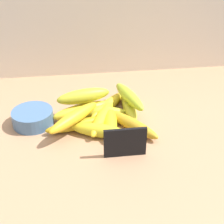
{
  "coord_description": "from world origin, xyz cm",
  "views": [
    {
      "loc": [
        -14.2,
        -78.17,
        58.8
      ],
      "look_at": [
        -3.81,
        1.36,
        8.0
      ],
      "focal_mm": 52.94,
      "sensor_mm": 36.0,
      "label": 1
    }
  ],
  "objects_px": {
    "banana_9": "(129,96)",
    "banana_11": "(74,117)",
    "banana_1": "(102,118)",
    "banana_0": "(83,110)",
    "banana_2": "(108,105)",
    "banana_4": "(78,125)",
    "banana_7": "(110,124)",
    "banana_3": "(99,131)",
    "banana_8": "(94,112)",
    "fruit_bowl": "(33,117)",
    "banana_5": "(129,106)",
    "banana_6": "(132,124)",
    "banana_10": "(83,96)",
    "chalkboard_sign": "(125,143)"
  },
  "relations": [
    {
      "from": "chalkboard_sign",
      "to": "fruit_bowl",
      "type": "bearing_deg",
      "value": 143.99
    },
    {
      "from": "banana_0",
      "to": "banana_6",
      "type": "height_order",
      "value": "banana_0"
    },
    {
      "from": "banana_9",
      "to": "banana_11",
      "type": "bearing_deg",
      "value": -153.82
    },
    {
      "from": "banana_8",
      "to": "banana_11",
      "type": "relative_size",
      "value": 1.02
    },
    {
      "from": "banana_4",
      "to": "banana_5",
      "type": "xyz_separation_m",
      "value": [
        0.16,
        0.08,
        0.0
      ]
    },
    {
      "from": "banana_7",
      "to": "banana_11",
      "type": "xyz_separation_m",
      "value": [
        -0.1,
        0.01,
        0.03
      ]
    },
    {
      "from": "banana_10",
      "to": "banana_7",
      "type": "bearing_deg",
      "value": -53.3
    },
    {
      "from": "banana_6",
      "to": "banana_10",
      "type": "xyz_separation_m",
      "value": [
        -0.13,
        0.1,
        0.05
      ]
    },
    {
      "from": "banana_8",
      "to": "banana_11",
      "type": "bearing_deg",
      "value": -132.65
    },
    {
      "from": "banana_9",
      "to": "banana_10",
      "type": "distance_m",
      "value": 0.14
    },
    {
      "from": "banana_0",
      "to": "banana_5",
      "type": "height_order",
      "value": "banana_0"
    },
    {
      "from": "banana_4",
      "to": "banana_11",
      "type": "xyz_separation_m",
      "value": [
        -0.01,
        -0.01,
        0.03
      ]
    },
    {
      "from": "banana_7",
      "to": "banana_9",
      "type": "distance_m",
      "value": 0.12
    },
    {
      "from": "banana_0",
      "to": "banana_3",
      "type": "height_order",
      "value": "banana_0"
    },
    {
      "from": "banana_3",
      "to": "banana_0",
      "type": "bearing_deg",
      "value": 109.74
    },
    {
      "from": "banana_1",
      "to": "fruit_bowl",
      "type": "bearing_deg",
      "value": 173.31
    },
    {
      "from": "banana_11",
      "to": "banana_8",
      "type": "bearing_deg",
      "value": 47.35
    },
    {
      "from": "banana_2",
      "to": "banana_4",
      "type": "bearing_deg",
      "value": -136.38
    },
    {
      "from": "banana_0",
      "to": "banana_2",
      "type": "bearing_deg",
      "value": 19.1
    },
    {
      "from": "chalkboard_sign",
      "to": "banana_10",
      "type": "xyz_separation_m",
      "value": [
        -0.09,
        0.21,
        0.03
      ]
    },
    {
      "from": "banana_5",
      "to": "chalkboard_sign",
      "type": "bearing_deg",
      "value": -102.55
    },
    {
      "from": "banana_4",
      "to": "banana_7",
      "type": "distance_m",
      "value": 0.09
    },
    {
      "from": "banana_7",
      "to": "banana_8",
      "type": "bearing_deg",
      "value": 119.25
    },
    {
      "from": "banana_0",
      "to": "banana_8",
      "type": "distance_m",
      "value": 0.04
    },
    {
      "from": "banana_6",
      "to": "banana_8",
      "type": "height_order",
      "value": "banana_8"
    },
    {
      "from": "banana_0",
      "to": "banana_9",
      "type": "bearing_deg",
      "value": 2.71
    },
    {
      "from": "banana_9",
      "to": "banana_11",
      "type": "height_order",
      "value": "banana_9"
    },
    {
      "from": "banana_6",
      "to": "banana_11",
      "type": "height_order",
      "value": "banana_11"
    },
    {
      "from": "banana_8",
      "to": "banana_11",
      "type": "xyz_separation_m",
      "value": [
        -0.06,
        -0.07,
        0.03
      ]
    },
    {
      "from": "banana_1",
      "to": "banana_9",
      "type": "xyz_separation_m",
      "value": [
        0.09,
        0.05,
        0.04
      ]
    },
    {
      "from": "fruit_bowl",
      "to": "chalkboard_sign",
      "type": "bearing_deg",
      "value": -36.01
    },
    {
      "from": "chalkboard_sign",
      "to": "banana_7",
      "type": "distance_m",
      "value": 0.12
    },
    {
      "from": "banana_1",
      "to": "banana_8",
      "type": "bearing_deg",
      "value": 121.52
    },
    {
      "from": "banana_7",
      "to": "chalkboard_sign",
      "type": "bearing_deg",
      "value": -79.03
    },
    {
      "from": "fruit_bowl",
      "to": "banana_6",
      "type": "height_order",
      "value": "fruit_bowl"
    },
    {
      "from": "banana_5",
      "to": "banana_9",
      "type": "distance_m",
      "value": 0.04
    },
    {
      "from": "banana_1",
      "to": "banana_10",
      "type": "distance_m",
      "value": 0.09
    },
    {
      "from": "banana_3",
      "to": "banana_9",
      "type": "distance_m",
      "value": 0.16
    },
    {
      "from": "banana_5",
      "to": "banana_3",
      "type": "bearing_deg",
      "value": -130.92
    },
    {
      "from": "banana_5",
      "to": "banana_6",
      "type": "xyz_separation_m",
      "value": [
        -0.01,
        -0.1,
        -0.0
      ]
    },
    {
      "from": "banana_7",
      "to": "banana_9",
      "type": "xyz_separation_m",
      "value": [
        0.07,
        0.09,
        0.04
      ]
    },
    {
      "from": "banana_7",
      "to": "banana_4",
      "type": "bearing_deg",
      "value": 170.07
    },
    {
      "from": "banana_3",
      "to": "banana_9",
      "type": "xyz_separation_m",
      "value": [
        0.1,
        0.12,
        0.04
      ]
    },
    {
      "from": "banana_1",
      "to": "banana_9",
      "type": "height_order",
      "value": "banana_9"
    },
    {
      "from": "banana_7",
      "to": "banana_9",
      "type": "bearing_deg",
      "value": 52.31
    },
    {
      "from": "banana_9",
      "to": "banana_11",
      "type": "relative_size",
      "value": 0.91
    },
    {
      "from": "fruit_bowl",
      "to": "banana_0",
      "type": "distance_m",
      "value": 0.15
    },
    {
      "from": "banana_0",
      "to": "banana_10",
      "type": "xyz_separation_m",
      "value": [
        0.0,
        0.01,
        0.04
      ]
    },
    {
      "from": "banana_3",
      "to": "banana_9",
      "type": "relative_size",
      "value": 0.95
    },
    {
      "from": "chalkboard_sign",
      "to": "banana_4",
      "type": "distance_m",
      "value": 0.18
    }
  ]
}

